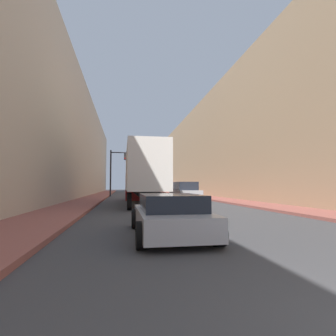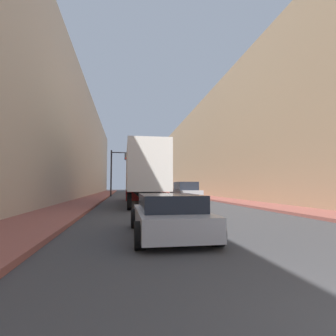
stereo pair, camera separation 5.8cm
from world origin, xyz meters
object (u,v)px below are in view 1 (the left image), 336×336
at_px(sedan_car, 170,215).
at_px(traffic_signal_gantry, 121,165).
at_px(suv_car, 185,193).
at_px(semi_truck, 143,174).

height_order(sedan_car, traffic_signal_gantry, traffic_signal_gantry).
bearing_deg(sedan_car, suv_car, 74.94).
height_order(semi_truck, sedan_car, semi_truck).
distance_m(semi_truck, suv_car, 4.31).
bearing_deg(traffic_signal_gantry, sedan_car, -86.56).
relative_size(suv_car, traffic_signal_gantry, 0.80).
xyz_separation_m(semi_truck, traffic_signal_gantry, (-1.84, 14.80, 1.86)).
relative_size(semi_truck, traffic_signal_gantry, 2.04).
xyz_separation_m(suv_car, traffic_signal_gantry, (-5.59, 13.37, 3.41)).
distance_m(suv_car, traffic_signal_gantry, 14.89).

